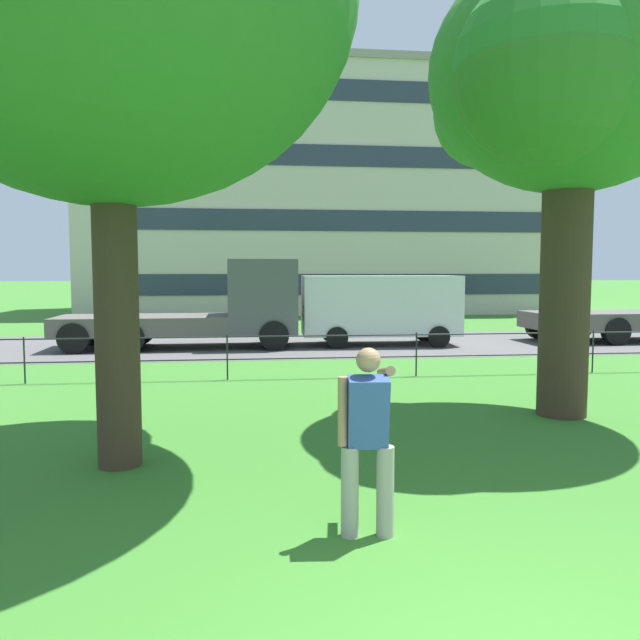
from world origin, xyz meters
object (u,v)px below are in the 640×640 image
(panel_van_left, at_px, (380,306))
(apartment_building_background, at_px, (324,196))
(person_thrower, at_px, (368,435))
(flatbed_truck_far_right, at_px, (215,309))
(tree_large_lawn, at_px, (559,78))

(panel_van_left, relative_size, apartment_building_background, 0.18)
(person_thrower, bearing_deg, flatbed_truck_far_right, 98.54)
(tree_large_lawn, relative_size, apartment_building_background, 0.27)
(tree_large_lawn, distance_m, person_thrower, 7.10)
(person_thrower, height_order, flatbed_truck_far_right, flatbed_truck_far_right)
(apartment_building_background, bearing_deg, person_thrower, -96.20)
(panel_van_left, bearing_deg, flatbed_truck_far_right, -179.34)
(tree_large_lawn, relative_size, person_thrower, 4.37)
(person_thrower, xyz_separation_m, flatbed_truck_far_right, (-2.13, 14.22, 0.29))
(tree_large_lawn, relative_size, flatbed_truck_far_right, 1.02)
(flatbed_truck_far_right, xyz_separation_m, panel_van_left, (5.30, 0.06, 0.05))
(person_thrower, xyz_separation_m, panel_van_left, (3.17, 14.28, 0.34))
(flatbed_truck_far_right, height_order, panel_van_left, flatbed_truck_far_right)
(tree_large_lawn, distance_m, panel_van_left, 11.05)
(tree_large_lawn, height_order, flatbed_truck_far_right, tree_large_lawn)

